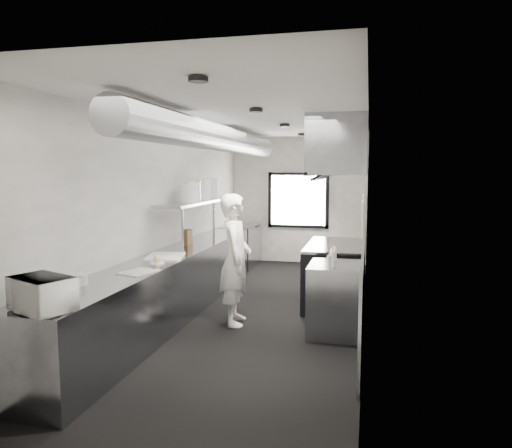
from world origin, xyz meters
The scene contains 35 objects.
floor centered at (0.00, 0.00, 0.00)m, with size 3.00×8.00×0.01m, color black.
ceiling centered at (0.00, 0.00, 2.80)m, with size 3.00×8.00×0.01m, color silver.
wall_back centered at (0.00, 4.00, 1.40)m, with size 3.00×0.02×2.80m, color silver.
wall_front centered at (0.00, -4.00, 1.40)m, with size 3.00×0.02×2.80m, color silver.
wall_left centered at (-1.50, 0.00, 1.40)m, with size 0.02×8.00×2.80m, color silver.
wall_right centered at (1.50, 0.00, 1.40)m, with size 0.02×8.00×2.80m, color silver.
wall_cladding centered at (1.48, 0.30, 0.55)m, with size 0.03×5.50×1.10m, color gray.
hvac_duct centered at (-0.70, 0.40, 2.55)m, with size 0.40×0.40×6.40m, color gray.
service_window centered at (0.00, 3.96, 1.40)m, with size 1.36×0.05×1.25m.
exhaust_hood centered at (1.10, 0.70, 2.39)m, with size 0.81×2.20×0.88m.
prep_counter centered at (-1.15, -0.50, 0.45)m, with size 0.70×6.00×0.90m, color gray.
pass_shelf centered at (-1.19, 1.00, 1.54)m, with size 0.45×3.00×0.68m.
range centered at (1.04, 0.70, 0.47)m, with size 0.88×1.60×0.94m.
bottle_station centered at (1.15, -0.70, 0.45)m, with size 0.65×0.80×0.90m, color gray.
far_work_table centered at (-1.15, 3.20, 0.45)m, with size 0.70×1.20×0.90m, color gray.
notice_sheet_a centered at (1.47, -1.20, 1.60)m, with size 0.02×0.28×0.38m, color white.
notice_sheet_b centered at (1.47, -1.55, 1.55)m, with size 0.02×0.28×0.38m, color white.
line_cook centered at (-0.19, -0.55, 0.88)m, with size 0.64×0.42×1.76m, color white.
microwave centered at (-1.08, -3.30, 1.04)m, with size 0.48×0.37×0.29m, color white.
deli_tub_a centered at (-1.32, -2.40, 0.95)m, with size 0.15×0.15×0.11m, color beige.
deli_tub_b centered at (-1.32, -2.50, 0.94)m, with size 0.12×0.12×0.09m, color beige.
newspaper centered at (-1.01, -1.72, 0.91)m, with size 0.32×0.40×0.01m, color silver.
small_plate centered at (-1.04, -1.17, 0.91)m, with size 0.18×0.18×0.02m, color white.
pastry centered at (-1.04, -1.17, 0.96)m, with size 0.09×0.09×0.09m, color #C9BC6A.
cutting_board centered at (-1.12, -0.73, 0.91)m, with size 0.46×0.61×0.02m, color silver.
knife_block centered at (-1.24, 0.40, 1.02)m, with size 0.10×0.21×0.23m, color brown.
plate_stack_a centered at (-1.18, 0.34, 1.71)m, with size 0.24×0.24×0.28m, color white.
plate_stack_b centered at (-1.20, 0.57, 1.73)m, with size 0.24×0.24×0.31m, color white.
plate_stack_c centered at (-1.20, 1.07, 1.74)m, with size 0.25×0.25×0.35m, color white.
plate_stack_d centered at (-1.22, 1.61, 1.75)m, with size 0.23×0.23×0.36m, color white.
squeeze_bottle_a centered at (1.09, -1.03, 0.98)m, with size 0.05×0.05×0.16m, color silver.
squeeze_bottle_b centered at (1.12, -0.88, 1.00)m, with size 0.06×0.06×0.19m, color silver.
squeeze_bottle_c centered at (1.11, -0.75, 0.99)m, with size 0.06×0.06×0.18m, color silver.
squeeze_bottle_d centered at (1.10, -0.58, 0.98)m, with size 0.06×0.06×0.17m, color silver.
squeeze_bottle_e centered at (1.11, -0.44, 0.99)m, with size 0.06×0.06×0.17m, color silver.
Camera 1 is at (1.53, -6.68, 2.06)m, focal length 33.89 mm.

